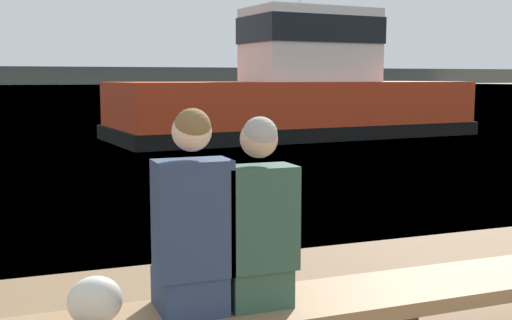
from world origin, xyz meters
TOP-DOWN VIEW (x-y plane):
  - water_surface at (0.00, 125.73)m, footprint 240.00×240.00m
  - far_shoreline at (0.00, 171.23)m, footprint 600.00×12.00m
  - bench_main at (-0.56, 3.40)m, footprint 8.98×0.56m
  - person_left at (-1.68, 3.40)m, footprint 0.37×0.38m
  - person_right at (-1.33, 3.40)m, footprint 0.37×0.38m
  - shopping_bag at (-2.16, 3.41)m, footprint 0.26×0.18m
  - tugboat_red at (4.88, 16.40)m, footprint 10.25×4.53m

SIDE VIEW (x-z plane):
  - water_surface at x=0.00m, z-range 0.00..0.00m
  - bench_main at x=-0.56m, z-range 0.14..0.56m
  - shopping_bag at x=-2.16m, z-range 0.42..0.66m
  - person_right at x=-1.33m, z-range 0.35..1.34m
  - person_left at x=-1.68m, z-range 0.35..1.39m
  - tugboat_red at x=4.88m, z-range -2.07..4.24m
  - far_shoreline at x=0.00m, z-range 0.00..4.36m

